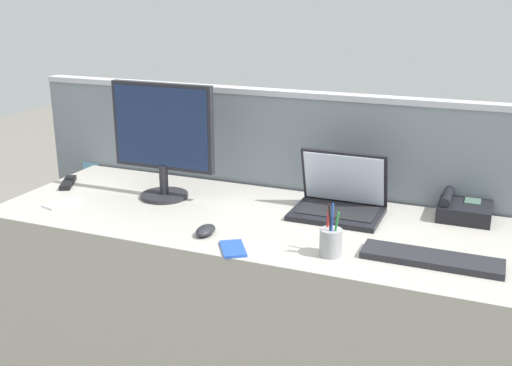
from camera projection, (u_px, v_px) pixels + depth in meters
The scene contains 11 objects.
desk at pixel (251, 301), 2.39m from camera, with size 1.98×0.73×0.71m, color #ADA89E.
cubicle_divider at pixel (286, 217), 2.69m from camera, with size 2.44×0.07×1.12m.
desktop_monitor at pixel (163, 135), 2.43m from camera, with size 0.44×0.19×0.47m.
laptop at pixel (340, 198), 2.31m from camera, with size 0.33×0.25×0.24m.
desk_phone at pixel (463, 209), 2.27m from camera, with size 0.19×0.20×0.09m.
keyboard_main at pixel (431, 259), 1.90m from camera, with size 0.43×0.12×0.02m, color #232328.
computer_mouse_right_hand at pixel (206, 230), 2.12m from camera, with size 0.06×0.10×0.03m, color #232328.
pen_cup at pixel (331, 241), 1.94m from camera, with size 0.07×0.07×0.18m.
cell_phone_blue_case at pixel (233, 249), 1.99m from camera, with size 0.07×0.13×0.01m, color blue.
cell_phone_white_slab at pixel (63, 203), 2.42m from camera, with size 0.07×0.14×0.01m, color silver.
tv_remote at pixel (68, 183), 2.66m from camera, with size 0.04×0.17×0.02m, color black.
Camera 1 is at (0.83, -1.97, 1.52)m, focal length 42.58 mm.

